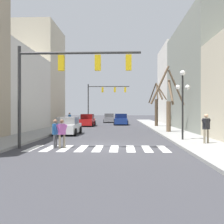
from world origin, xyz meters
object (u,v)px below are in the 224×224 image
Objects in this scene: car_parked_right_far at (121,120)px; street_tree_right_far at (168,103)px; traffic_signal_far at (103,94)px; car_driving_toward_lane at (68,126)px; car_parked_right_near at (109,118)px; car_parked_left_mid at (87,120)px; pedestrian_on_right_sidewalk at (62,131)px; pedestrian_near_right_corner at (55,131)px; traffic_signal_near at (66,72)px; pedestrian_crossing_street at (206,126)px; street_tree_right_mid at (157,106)px; pedestrian_waiting_at_curb at (70,118)px; street_lamp_right_corner at (183,91)px.

street_tree_right_far is at bearing -163.42° from car_parked_right_far.
car_driving_toward_lane is at bearing -94.57° from traffic_signal_far.
car_parked_left_mid is at bearing -11.42° from car_parked_right_near.
street_tree_right_far is at bearing -167.71° from pedestrian_on_right_sidewalk.
car_driving_toward_lane is 8.50m from pedestrian_near_right_corner.
traffic_signal_near reaches higher than car_parked_right_far.
car_parked_left_mid is (-2.43, -12.04, 0.01)m from car_parked_right_near.
street_tree_right_mid is at bearing 59.23° from pedestrian_crossing_street.
pedestrian_near_right_corner is 0.42m from pedestrian_on_right_sidewalk.
street_tree_right_mid is at bearing -101.64° from car_parked_left_mid.
pedestrian_waiting_at_curb is at bearing -173.62° from street_tree_right_mid.
traffic_signal_near is 12.87m from street_tree_right_far.
pedestrian_near_right_corner is at bearing 172.03° from car_parked_right_far.
traffic_signal_near is at bearing 173.57° from car_parked_right_far.
street_tree_right_mid is at bearing -39.77° from car_driving_toward_lane.
street_tree_right_far is at bearing -32.80° from pedestrian_near_right_corner.
car_parked_right_near is at bearing 88.81° from traffic_signal_near.
street_tree_right_far reaches higher than pedestrian_crossing_street.
car_driving_toward_lane is 14.65m from street_tree_right_mid.
traffic_signal_far is at bearing 40.90° from car_parked_right_far.
street_tree_right_far is (11.00, -8.19, 1.66)m from pedestrian_waiting_at_curb.
car_parked_right_near is at bearing 14.96° from car_parked_right_far.
pedestrian_waiting_at_curb is 20.66m from pedestrian_crossing_street.
street_tree_right_far is (9.15, -11.35, 2.07)m from car_parked_left_mid.
pedestrian_near_right_corner is (1.07, -21.49, 0.17)m from car_parked_left_mid.
street_tree_right_far is (6.72, -23.39, 2.08)m from car_parked_right_near.
pedestrian_crossing_street is (11.70, -17.03, -0.00)m from pedestrian_waiting_at_curb.
traffic_signal_near is at bearing -125.42° from street_tree_right_far.
traffic_signal_near is 34.01m from car_parked_right_near.
traffic_signal_far is at bearing -131.20° from pedestrian_on_right_sidewalk.
car_parked_left_mid is 0.73× the size of street_tree_right_far.
pedestrian_waiting_at_curb is (-2.92, 18.33, 0.24)m from pedestrian_near_right_corner.
car_parked_right_near is (0.70, 33.83, -3.43)m from traffic_signal_near.
traffic_signal_near is 3.87× the size of pedestrian_crossing_street.
traffic_signal_far is 20.84m from car_driving_toward_lane.
street_tree_right_mid is (7.57, 19.87, -1.40)m from traffic_signal_near.
street_tree_right_far is at bearing -79.34° from car_driving_toward_lane.
car_driving_toward_lane is 2.39× the size of pedestrian_crossing_street.
car_driving_toward_lane is 0.86× the size of car_parked_right_near.
pedestrian_near_right_corner is (-0.66, 0.29, -3.25)m from traffic_signal_near.
street_lamp_right_corner is at bearing -119.88° from car_driving_toward_lane.
pedestrian_waiting_at_curb is (-10.76, 15.01, -2.25)m from street_lamp_right_corner.
street_lamp_right_corner is at bearing -153.90° from car_parked_left_mid.
street_tree_right_mid reaches higher than car_parked_right_near.
car_parked_right_near is at bearing 116.19° from street_tree_right_mid.
pedestrian_on_right_sidewalk is 0.26× the size of street_tree_right_far.
pedestrian_on_right_sidewalk is (-0.26, 0.19, -3.25)m from traffic_signal_near.
pedestrian_on_right_sidewalk is 8.49m from pedestrian_crossing_street.
street_tree_right_far reaches higher than street_lamp_right_corner.
street_tree_right_far is (7.67, 10.24, 1.90)m from pedestrian_on_right_sidewalk.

